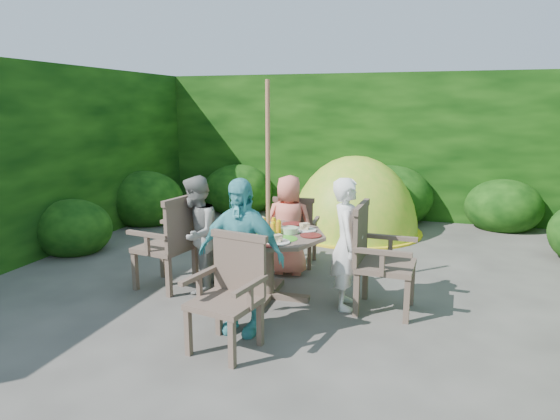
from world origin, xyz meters
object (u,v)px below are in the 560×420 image
(child_right, at_px, (347,244))
(child_left, at_px, (196,234))
(child_front, at_px, (240,256))
(dome_tent, at_px, (353,232))
(garden_chair_right, at_px, (377,257))
(garden_chair_back, at_px, (295,230))
(child_back, at_px, (289,225))
(garden_chair_left, at_px, (171,241))
(garden_chair_front, at_px, (230,291))
(patio_table, at_px, (269,243))
(parasol_pole, at_px, (268,193))

(child_right, bearing_deg, child_left, 80.17)
(child_front, height_order, dome_tent, child_front)
(garden_chair_right, height_order, dome_tent, dome_tent)
(garden_chair_back, xyz_separation_m, child_back, (0.00, -0.30, 0.13))
(garden_chair_right, bearing_deg, child_front, 130.26)
(garden_chair_right, distance_m, garden_chair_left, 2.19)
(child_back, distance_m, dome_tent, 2.31)
(garden_chair_left, height_order, child_back, child_back)
(garden_chair_front, height_order, child_right, child_right)
(patio_table, distance_m, child_back, 0.80)
(garden_chair_front, bearing_deg, child_right, 66.98)
(patio_table, relative_size, garden_chair_front, 1.35)
(garden_chair_right, height_order, child_right, child_right)
(patio_table, xyz_separation_m, garden_chair_right, (1.09, 0.03, -0.05))
(parasol_pole, relative_size, garden_chair_left, 2.23)
(garden_chair_front, relative_size, child_back, 0.76)
(child_front, bearing_deg, garden_chair_right, 42.19)
(garden_chair_right, bearing_deg, child_back, 57.78)
(garden_chair_left, distance_m, garden_chair_back, 1.57)
(garden_chair_back, bearing_deg, child_right, 122.33)
(garden_chair_left, xyz_separation_m, child_front, (1.11, -0.76, 0.16))
(patio_table, bearing_deg, child_back, 91.57)
(parasol_pole, height_order, garden_chair_right, parasol_pole)
(child_right, relative_size, child_left, 1.04)
(garden_chair_right, bearing_deg, dome_tent, 15.57)
(garden_chair_front, relative_size, dome_tent, 0.37)
(child_right, bearing_deg, garden_chair_front, 134.78)
(parasol_pole, bearing_deg, child_front, -88.72)
(child_left, bearing_deg, garden_chair_back, 130.07)
(patio_table, relative_size, dome_tent, 0.51)
(parasol_pole, distance_m, dome_tent, 3.22)
(parasol_pole, xyz_separation_m, garden_chair_left, (-1.09, -0.04, -0.57))
(child_back, xyz_separation_m, child_front, (0.04, -1.60, 0.10))
(patio_table, height_order, child_left, child_left)
(parasol_pole, distance_m, child_right, 0.92)
(garden_chair_left, height_order, garden_chair_front, garden_chair_left)
(patio_table, height_order, garden_chair_right, garden_chair_right)
(child_left, relative_size, child_back, 1.05)
(garden_chair_left, relative_size, child_right, 0.76)
(child_back, bearing_deg, dome_tent, -106.56)
(parasol_pole, distance_m, child_left, 0.93)
(garden_chair_back, distance_m, child_front, 1.92)
(garden_chair_left, xyz_separation_m, dome_tent, (1.50, 3.04, -0.53))
(garden_chair_back, relative_size, child_front, 0.62)
(garden_chair_right, bearing_deg, garden_chair_front, 139.70)
(garden_chair_left, relative_size, garden_chair_back, 1.16)
(patio_table, relative_size, child_right, 0.95)
(garden_chair_right, distance_m, child_right, 0.31)
(dome_tent, bearing_deg, child_front, -92.35)
(dome_tent, bearing_deg, child_back, -97.42)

